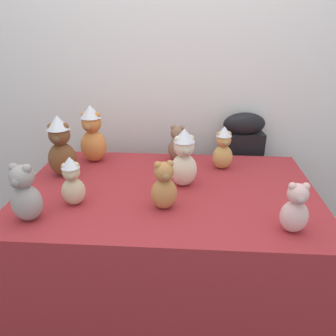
{
  "coord_description": "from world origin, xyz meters",
  "views": [
    {
      "loc": [
        0.1,
        -1.29,
        1.55
      ],
      "look_at": [
        0.0,
        0.25,
        0.85
      ],
      "focal_mm": 35.64,
      "sensor_mm": 36.0,
      "label": 1
    }
  ],
  "objects_px": {
    "teddy_bear_caramel": "(164,187)",
    "teddy_bear_chestnut": "(61,147)",
    "teddy_bear_mocha": "(177,144)",
    "display_table": "(168,246)",
    "teddy_bear_blush": "(295,209)",
    "teddy_bear_sand": "(72,182)",
    "teddy_bear_ginger": "(92,134)",
    "instrument_case": "(239,179)",
    "teddy_bear_ash": "(25,194)",
    "teddy_bear_cream": "(184,158)",
    "teddy_bear_honey": "(223,148)"
  },
  "relations": [
    {
      "from": "teddy_bear_sand",
      "to": "teddy_bear_ginger",
      "type": "distance_m",
      "value": 0.53
    },
    {
      "from": "display_table",
      "to": "teddy_bear_mocha",
      "type": "xyz_separation_m",
      "value": [
        0.03,
        0.39,
        0.47
      ]
    },
    {
      "from": "instrument_case",
      "to": "teddy_bear_cream",
      "type": "distance_m",
      "value": 0.79
    },
    {
      "from": "instrument_case",
      "to": "teddy_bear_blush",
      "type": "distance_m",
      "value": 1.02
    },
    {
      "from": "teddy_bear_chestnut",
      "to": "teddy_bear_cream",
      "type": "relative_size",
      "value": 1.1
    },
    {
      "from": "instrument_case",
      "to": "teddy_bear_sand",
      "type": "relative_size",
      "value": 4.02
    },
    {
      "from": "teddy_bear_mocha",
      "to": "teddy_bear_cream",
      "type": "xyz_separation_m",
      "value": [
        0.05,
        -0.34,
        0.05
      ]
    },
    {
      "from": "display_table",
      "to": "teddy_bear_chestnut",
      "type": "xyz_separation_m",
      "value": [
        -0.6,
        0.13,
        0.53
      ]
    },
    {
      "from": "teddy_bear_ash",
      "to": "teddy_bear_caramel",
      "type": "bearing_deg",
      "value": 21.01
    },
    {
      "from": "teddy_bear_caramel",
      "to": "teddy_bear_chestnut",
      "type": "bearing_deg",
      "value": 133.3
    },
    {
      "from": "teddy_bear_blush",
      "to": "teddy_bear_ash",
      "type": "height_order",
      "value": "teddy_bear_ash"
    },
    {
      "from": "teddy_bear_sand",
      "to": "teddy_bear_honey",
      "type": "bearing_deg",
      "value": 17.07
    },
    {
      "from": "teddy_bear_ash",
      "to": "teddy_bear_ginger",
      "type": "bearing_deg",
      "value": 88.32
    },
    {
      "from": "teddy_bear_blush",
      "to": "teddy_bear_honey",
      "type": "relative_size",
      "value": 0.87
    },
    {
      "from": "teddy_bear_chestnut",
      "to": "teddy_bear_cream",
      "type": "distance_m",
      "value": 0.68
    },
    {
      "from": "teddy_bear_mocha",
      "to": "teddy_bear_ash",
      "type": "bearing_deg",
      "value": -122.32
    },
    {
      "from": "teddy_bear_ginger",
      "to": "teddy_bear_cream",
      "type": "relative_size",
      "value": 1.13
    },
    {
      "from": "display_table",
      "to": "teddy_bear_mocha",
      "type": "height_order",
      "value": "teddy_bear_mocha"
    },
    {
      "from": "teddy_bear_mocha",
      "to": "teddy_bear_caramel",
      "type": "relative_size",
      "value": 0.96
    },
    {
      "from": "instrument_case",
      "to": "teddy_bear_ash",
      "type": "xyz_separation_m",
      "value": [
        -1.06,
        -0.95,
        0.36
      ]
    },
    {
      "from": "teddy_bear_chestnut",
      "to": "teddy_bear_ash",
      "type": "xyz_separation_m",
      "value": [
        0.01,
        -0.46,
        -0.04
      ]
    },
    {
      "from": "teddy_bear_sand",
      "to": "teddy_bear_caramel",
      "type": "xyz_separation_m",
      "value": [
        0.43,
        -0.01,
        -0.01
      ]
    },
    {
      "from": "display_table",
      "to": "teddy_bear_mocha",
      "type": "distance_m",
      "value": 0.61
    },
    {
      "from": "teddy_bear_honey",
      "to": "teddy_bear_caramel",
      "type": "bearing_deg",
      "value": -132.83
    },
    {
      "from": "teddy_bear_ginger",
      "to": "teddy_bear_chestnut",
      "type": "bearing_deg",
      "value": -112.58
    },
    {
      "from": "instrument_case",
      "to": "teddy_bear_honey",
      "type": "height_order",
      "value": "teddy_bear_honey"
    },
    {
      "from": "teddy_bear_mocha",
      "to": "teddy_bear_ginger",
      "type": "distance_m",
      "value": 0.52
    },
    {
      "from": "teddy_bear_blush",
      "to": "teddy_bear_chestnut",
      "type": "height_order",
      "value": "teddy_bear_chestnut"
    },
    {
      "from": "instrument_case",
      "to": "teddy_bear_ginger",
      "type": "bearing_deg",
      "value": -169.59
    },
    {
      "from": "teddy_bear_mocha",
      "to": "teddy_bear_sand",
      "type": "bearing_deg",
      "value": -120.47
    },
    {
      "from": "teddy_bear_sand",
      "to": "teddy_bear_chestnut",
      "type": "xyz_separation_m",
      "value": [
        -0.16,
        0.31,
        0.05
      ]
    },
    {
      "from": "teddy_bear_ginger",
      "to": "display_table",
      "type": "bearing_deg",
      "value": -29.79
    },
    {
      "from": "display_table",
      "to": "teddy_bear_caramel",
      "type": "distance_m",
      "value": 0.51
    },
    {
      "from": "display_table",
      "to": "teddy_bear_mocha",
      "type": "relative_size",
      "value": 6.7
    },
    {
      "from": "teddy_bear_cream",
      "to": "teddy_bear_mocha",
      "type": "bearing_deg",
      "value": 79.78
    },
    {
      "from": "teddy_bear_blush",
      "to": "teddy_bear_honey",
      "type": "height_order",
      "value": "teddy_bear_honey"
    },
    {
      "from": "teddy_bear_ash",
      "to": "teddy_bear_chestnut",
      "type": "bearing_deg",
      "value": 98.36
    },
    {
      "from": "display_table",
      "to": "teddy_bear_ginger",
      "type": "distance_m",
      "value": 0.8
    },
    {
      "from": "teddy_bear_blush",
      "to": "teddy_bear_sand",
      "type": "height_order",
      "value": "teddy_bear_sand"
    },
    {
      "from": "teddy_bear_sand",
      "to": "teddy_bear_ginger",
      "type": "height_order",
      "value": "teddy_bear_ginger"
    },
    {
      "from": "instrument_case",
      "to": "teddy_bear_cream",
      "type": "xyz_separation_m",
      "value": [
        -0.39,
        -0.57,
        0.39
      ]
    },
    {
      "from": "teddy_bear_cream",
      "to": "teddy_bear_honey",
      "type": "bearing_deg",
      "value": 28.29
    },
    {
      "from": "teddy_bear_blush",
      "to": "teddy_bear_mocha",
      "type": "bearing_deg",
      "value": 123.02
    },
    {
      "from": "instrument_case",
      "to": "teddy_bear_blush",
      "type": "bearing_deg",
      "value": -91.26
    },
    {
      "from": "teddy_bear_blush",
      "to": "teddy_bear_honey",
      "type": "distance_m",
      "value": 0.67
    },
    {
      "from": "teddy_bear_blush",
      "to": "teddy_bear_sand",
      "type": "distance_m",
      "value": 0.99
    },
    {
      "from": "instrument_case",
      "to": "teddy_bear_chestnut",
      "type": "bearing_deg",
      "value": -161.05
    },
    {
      "from": "teddy_bear_ash",
      "to": "teddy_bear_ginger",
      "type": "distance_m",
      "value": 0.68
    },
    {
      "from": "teddy_bear_mocha",
      "to": "teddy_bear_honey",
      "type": "relative_size",
      "value": 0.89
    },
    {
      "from": "teddy_bear_cream",
      "to": "teddy_bear_chestnut",
      "type": "bearing_deg",
      "value": 155.34
    }
  ]
}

